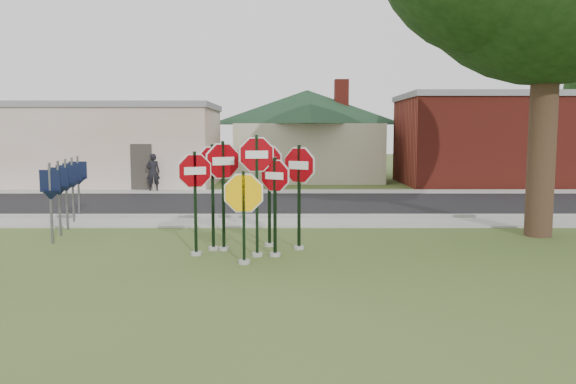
{
  "coord_description": "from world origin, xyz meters",
  "views": [
    {
      "loc": [
        0.83,
        -11.21,
        2.75
      ],
      "look_at": [
        0.84,
        2.0,
        1.33
      ],
      "focal_mm": 35.0,
      "sensor_mm": 36.0,
      "label": 1
    }
  ],
  "objects_px": {
    "stop_sign_center": "(257,177)",
    "stop_sign_left": "(195,189)",
    "stop_sign_yellow": "(244,206)",
    "pedestrian": "(153,172)"
  },
  "relations": [
    {
      "from": "stop_sign_center",
      "to": "stop_sign_left",
      "type": "xyz_separation_m",
      "value": [
        -1.37,
        0.1,
        -0.27
      ]
    },
    {
      "from": "stop_sign_yellow",
      "to": "stop_sign_left",
      "type": "bearing_deg",
      "value": 144.43
    },
    {
      "from": "stop_sign_left",
      "to": "pedestrian",
      "type": "relative_size",
      "value": 1.42
    },
    {
      "from": "stop_sign_center",
      "to": "stop_sign_yellow",
      "type": "relative_size",
      "value": 1.36
    },
    {
      "from": "stop_sign_yellow",
      "to": "stop_sign_left",
      "type": "xyz_separation_m",
      "value": [
        -1.14,
        0.81,
        0.28
      ]
    },
    {
      "from": "stop_sign_yellow",
      "to": "stop_sign_center",
      "type": "bearing_deg",
      "value": 71.7
    },
    {
      "from": "stop_sign_yellow",
      "to": "pedestrian",
      "type": "xyz_separation_m",
      "value": [
        -5.27,
        14.2,
        -0.29
      ]
    },
    {
      "from": "stop_sign_center",
      "to": "pedestrian",
      "type": "xyz_separation_m",
      "value": [
        -5.5,
        13.49,
        -0.84
      ]
    },
    {
      "from": "stop_sign_yellow",
      "to": "pedestrian",
      "type": "bearing_deg",
      "value": 110.35
    },
    {
      "from": "stop_sign_center",
      "to": "stop_sign_left",
      "type": "distance_m",
      "value": 1.4
    }
  ]
}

